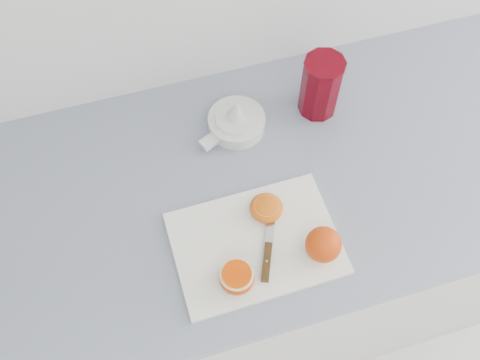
{
  "coord_description": "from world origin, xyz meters",
  "views": [
    {
      "loc": [
        -0.3,
        1.16,
        1.86
      ],
      "look_at": [
        -0.15,
        1.66,
        0.96
      ],
      "focal_mm": 40.0,
      "sensor_mm": 36.0,
      "label": 1
    }
  ],
  "objects_px": {
    "cutting_board": "(256,243)",
    "red_tumbler": "(320,88)",
    "counter": "(272,251)",
    "citrus_juicer": "(236,121)",
    "half_orange": "(237,277)"
  },
  "relations": [
    {
      "from": "counter",
      "to": "red_tumbler",
      "type": "distance_m",
      "value": 0.55
    },
    {
      "from": "cutting_board",
      "to": "half_orange",
      "type": "xyz_separation_m",
      "value": [
        -0.06,
        -0.07,
        0.03
      ]
    },
    {
      "from": "cutting_board",
      "to": "red_tumbler",
      "type": "bearing_deg",
      "value": 50.26
    },
    {
      "from": "cutting_board",
      "to": "red_tumbler",
      "type": "height_order",
      "value": "red_tumbler"
    },
    {
      "from": "red_tumbler",
      "to": "citrus_juicer",
      "type": "bearing_deg",
      "value": -179.79
    },
    {
      "from": "cutting_board",
      "to": "citrus_juicer",
      "type": "bearing_deg",
      "value": 81.21
    },
    {
      "from": "citrus_juicer",
      "to": "red_tumbler",
      "type": "bearing_deg",
      "value": 0.21
    },
    {
      "from": "red_tumbler",
      "to": "cutting_board",
      "type": "bearing_deg",
      "value": -129.74
    },
    {
      "from": "red_tumbler",
      "to": "counter",
      "type": "bearing_deg",
      "value": -133.33
    },
    {
      "from": "citrus_juicer",
      "to": "red_tumbler",
      "type": "xyz_separation_m",
      "value": [
        0.19,
        0.0,
        0.04
      ]
    },
    {
      "from": "counter",
      "to": "cutting_board",
      "type": "height_order",
      "value": "cutting_board"
    },
    {
      "from": "counter",
      "to": "cutting_board",
      "type": "distance_m",
      "value": 0.48
    },
    {
      "from": "counter",
      "to": "citrus_juicer",
      "type": "distance_m",
      "value": 0.49
    },
    {
      "from": "half_orange",
      "to": "red_tumbler",
      "type": "height_order",
      "value": "red_tumbler"
    },
    {
      "from": "cutting_board",
      "to": "half_orange",
      "type": "relative_size",
      "value": 4.86
    }
  ]
}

